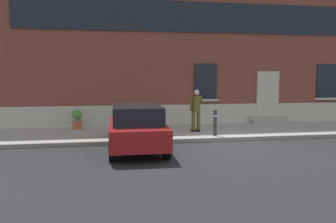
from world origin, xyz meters
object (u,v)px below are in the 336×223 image
object	(u,v)px
bollard_near_person	(215,121)
hatchback_car_red	(137,126)
person_on_phone	(196,108)
planter_olive	(126,117)
planter_terracotta	(77,119)

from	to	relation	value
bollard_near_person	hatchback_car_red	bearing A→B (deg)	-157.31
person_on_phone	bollard_near_person	bearing A→B (deg)	-81.39
hatchback_car_red	bollard_near_person	world-z (taller)	hatchback_car_red
hatchback_car_red	planter_olive	xyz separation A→B (m)	(-0.22, 4.11, -0.18)
bollard_near_person	person_on_phone	world-z (taller)	person_on_phone
bollard_near_person	planter_olive	size ratio (longest dim) A/B	1.22
bollard_near_person	person_on_phone	bearing A→B (deg)	115.75
person_on_phone	planter_olive	world-z (taller)	person_on_phone
hatchback_car_red	planter_terracotta	size ratio (longest dim) A/B	4.74
bollard_near_person	person_on_phone	xyz separation A→B (m)	(-0.50, 1.03, 0.44)
bollard_near_person	planter_terracotta	bearing A→B (deg)	154.54
planter_terracotta	planter_olive	world-z (taller)	same
planter_terracotta	planter_olive	distance (m)	2.12
bollard_near_person	planter_olive	bearing A→B (deg)	139.89
bollard_near_person	person_on_phone	distance (m)	1.22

